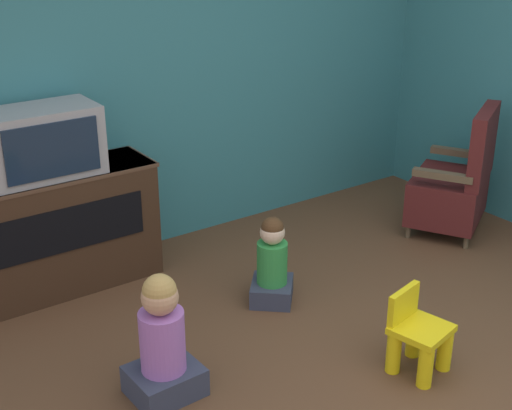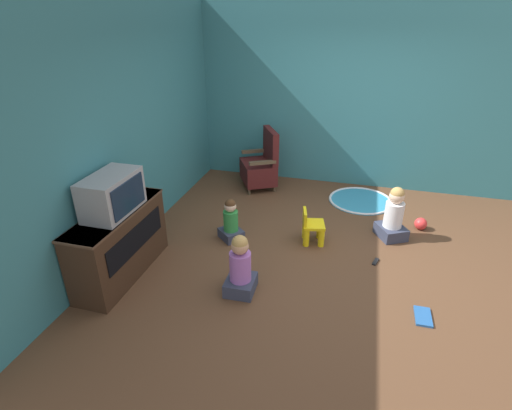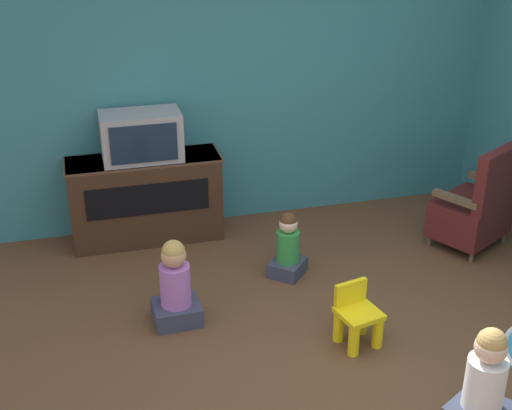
{
  "view_description": "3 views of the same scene",
  "coord_description": "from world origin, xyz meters",
  "px_view_note": "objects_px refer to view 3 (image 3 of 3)",
  "views": [
    {
      "loc": [
        -2.4,
        -1.83,
        2.29
      ],
      "look_at": [
        -0.43,
        0.97,
        0.85
      ],
      "focal_mm": 50.0,
      "sensor_mm": 36.0,
      "label": 1
    },
    {
      "loc": [
        -4.32,
        -0.19,
        2.73
      ],
      "look_at": [
        -0.5,
        0.86,
        0.75
      ],
      "focal_mm": 28.0,
      "sensor_mm": 36.0,
      "label": 2
    },
    {
      "loc": [
        -1.62,
        -3.58,
        3.09
      ],
      "look_at": [
        -0.4,
        1.08,
        0.79
      ],
      "focal_mm": 50.0,
      "sensor_mm": 36.0,
      "label": 3
    }
  ],
  "objects_px": {
    "yellow_kid_chair": "(357,319)",
    "child_watching_right": "(484,386)",
    "television": "(141,136)",
    "child_watching_left": "(288,248)",
    "black_armchair": "(476,208)",
    "child_watching_center": "(175,287)",
    "tv_cabinet": "(146,198)"
  },
  "relations": [
    {
      "from": "black_armchair",
      "to": "tv_cabinet",
      "type": "bearing_deg",
      "value": -46.49
    },
    {
      "from": "yellow_kid_chair",
      "to": "child_watching_center",
      "type": "height_order",
      "value": "child_watching_center"
    },
    {
      "from": "yellow_kid_chair",
      "to": "child_watching_left",
      "type": "xyz_separation_m",
      "value": [
        -0.2,
        1.03,
        0.05
      ]
    },
    {
      "from": "tv_cabinet",
      "to": "television",
      "type": "relative_size",
      "value": 1.98
    },
    {
      "from": "television",
      "to": "child_watching_left",
      "type": "xyz_separation_m",
      "value": [
        1.05,
        -0.92,
        -0.75
      ]
    },
    {
      "from": "child_watching_center",
      "to": "child_watching_right",
      "type": "bearing_deg",
      "value": -46.62
    },
    {
      "from": "television",
      "to": "child_watching_center",
      "type": "distance_m",
      "value": 1.53
    },
    {
      "from": "tv_cabinet",
      "to": "child_watching_right",
      "type": "height_order",
      "value": "tv_cabinet"
    },
    {
      "from": "child_watching_left",
      "to": "tv_cabinet",
      "type": "bearing_deg",
      "value": 89.69
    },
    {
      "from": "television",
      "to": "yellow_kid_chair",
      "type": "distance_m",
      "value": 2.44
    },
    {
      "from": "yellow_kid_chair",
      "to": "child_watching_center",
      "type": "bearing_deg",
      "value": 141.25
    },
    {
      "from": "child_watching_center",
      "to": "tv_cabinet",
      "type": "bearing_deg",
      "value": 89.99
    },
    {
      "from": "yellow_kid_chair",
      "to": "child_watching_right",
      "type": "relative_size",
      "value": 0.63
    },
    {
      "from": "black_armchair",
      "to": "child_watching_right",
      "type": "bearing_deg",
      "value": 31.99
    },
    {
      "from": "tv_cabinet",
      "to": "black_armchair",
      "type": "xyz_separation_m",
      "value": [
        2.79,
        -0.88,
        -0.03
      ]
    },
    {
      "from": "tv_cabinet",
      "to": "child_watching_center",
      "type": "distance_m",
      "value": 1.38
    },
    {
      "from": "child_watching_center",
      "to": "child_watching_right",
      "type": "xyz_separation_m",
      "value": [
        1.59,
        -1.57,
        0.01
      ]
    },
    {
      "from": "yellow_kid_chair",
      "to": "child_watching_left",
      "type": "height_order",
      "value": "child_watching_left"
    },
    {
      "from": "tv_cabinet",
      "to": "television",
      "type": "height_order",
      "value": "television"
    },
    {
      "from": "child_watching_center",
      "to": "black_armchair",
      "type": "bearing_deg",
      "value": 8.33
    },
    {
      "from": "television",
      "to": "yellow_kid_chair",
      "type": "height_order",
      "value": "television"
    },
    {
      "from": "yellow_kid_chair",
      "to": "child_watching_right",
      "type": "bearing_deg",
      "value": -81.02
    },
    {
      "from": "child_watching_center",
      "to": "child_watching_left",
      "type": "bearing_deg",
      "value": 21.9
    },
    {
      "from": "television",
      "to": "child_watching_left",
      "type": "relative_size",
      "value": 1.2
    },
    {
      "from": "black_armchair",
      "to": "child_watching_left",
      "type": "distance_m",
      "value": 1.75
    },
    {
      "from": "television",
      "to": "yellow_kid_chair",
      "type": "xyz_separation_m",
      "value": [
        1.25,
        -1.94,
        -0.8
      ]
    },
    {
      "from": "yellow_kid_chair",
      "to": "child_watching_left",
      "type": "distance_m",
      "value": 1.05
    },
    {
      "from": "black_armchair",
      "to": "child_watching_center",
      "type": "height_order",
      "value": "black_armchair"
    },
    {
      "from": "child_watching_right",
      "to": "child_watching_center",
      "type": "bearing_deg",
      "value": 106.18
    },
    {
      "from": "child_watching_right",
      "to": "tv_cabinet",
      "type": "bearing_deg",
      "value": 89.92
    },
    {
      "from": "child_watching_left",
      "to": "yellow_kid_chair",
      "type": "bearing_deg",
      "value": -127.54
    },
    {
      "from": "television",
      "to": "yellow_kid_chair",
      "type": "bearing_deg",
      "value": -57.35
    }
  ]
}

